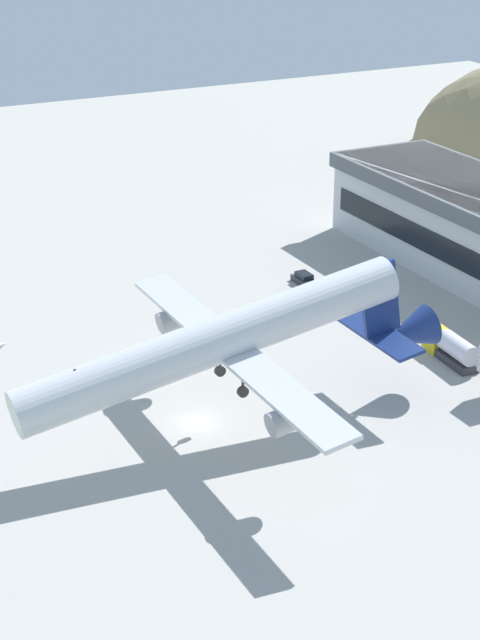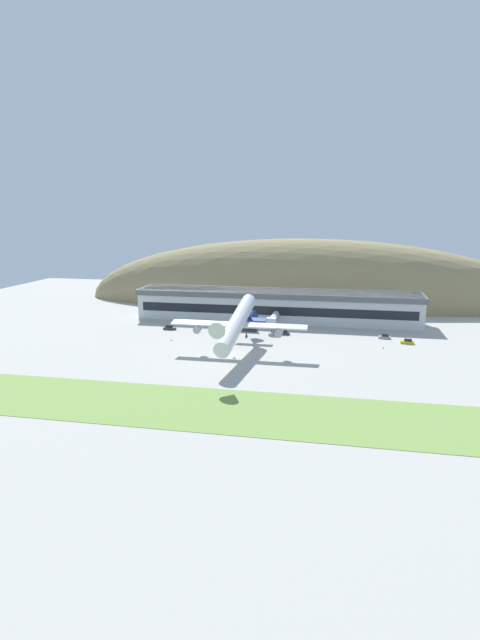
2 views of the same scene
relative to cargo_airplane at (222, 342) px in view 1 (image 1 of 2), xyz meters
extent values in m
plane|color=#ADAAA3|center=(-2.84, -1.58, -9.66)|extent=(304.91, 304.91, 0.00)
cylinder|color=silver|center=(0.00, -1.02, 0.24)|extent=(4.50, 39.41, 10.69)
cone|color=navy|center=(0.00, 21.22, -3.35)|extent=(4.41, 6.48, 5.29)
cube|color=navy|center=(0.00, 17.67, 1.12)|extent=(0.50, 5.24, 8.33)
cube|color=navy|center=(0.00, 17.89, -2.81)|extent=(11.70, 3.17, 0.86)
cube|color=silver|center=(0.00, 0.92, -0.86)|extent=(40.64, 3.63, 1.02)
cylinder|color=#9E9EA3|center=(-12.19, 0.39, -2.32)|extent=(2.30, 3.92, 2.84)
cylinder|color=#9E9EA3|center=(12.19, 0.39, -2.32)|extent=(2.30, 3.92, 2.84)
cylinder|color=#2D2D2D|center=(-2.48, 0.92, -3.20)|extent=(0.28, 0.28, 2.20)
cylinder|color=#2D2D2D|center=(-2.48, 0.92, -4.30)|extent=(0.45, 1.10, 1.10)
cylinder|color=#2D2D2D|center=(2.48, 0.92, -3.20)|extent=(0.28, 0.28, 2.20)
cylinder|color=#2D2D2D|center=(2.48, 0.92, -4.30)|extent=(0.45, 1.10, 1.10)
cylinder|color=#2D2D2D|center=(0.00, -14.56, -0.59)|extent=(0.22, 0.22, 1.98)
cylinder|color=#2D2D2D|center=(0.00, -14.56, -1.58)|extent=(0.30, 0.82, 0.82)
cube|color=#333338|center=(-30.53, 26.82, -9.24)|extent=(4.45, 1.88, 0.83)
cube|color=black|center=(-30.75, 26.82, -8.49)|extent=(2.45, 1.59, 0.68)
cube|color=gold|center=(-5.96, 30.01, -8.35)|extent=(2.80, 2.64, 2.61)
cube|color=black|center=(-7.31, 30.10, -7.88)|extent=(0.22, 2.09, 1.15)
cube|color=#38383D|center=(-1.86, 29.73, -9.21)|extent=(5.74, 2.60, 0.90)
cylinder|color=silver|center=(-1.86, 29.73, -7.59)|extent=(5.46, 2.70, 2.34)
cube|color=orange|center=(-24.73, 11.54, -9.64)|extent=(0.52, 0.52, 0.03)
cone|color=orange|center=(-24.73, 11.54, -9.35)|extent=(0.40, 0.40, 0.55)
camera|label=1|loc=(82.54, -39.76, 42.19)|focal=60.00mm
camera|label=2|loc=(28.64, -139.74, 31.30)|focal=28.00mm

